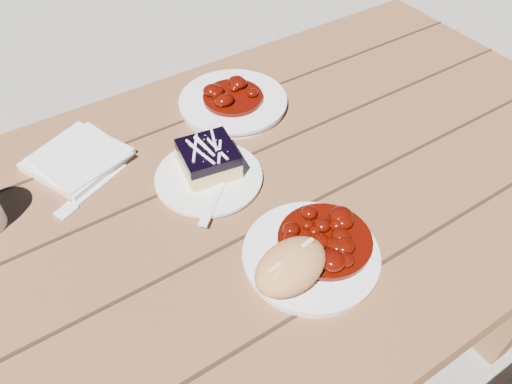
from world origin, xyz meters
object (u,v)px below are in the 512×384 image
main_plate (311,256)px  bread_roll (291,267)px  picnic_table (130,311)px  blueberry_cake (208,158)px  dessert_plate (209,178)px  second_plate (233,103)px

main_plate → bread_roll: bread_roll is taller
picnic_table → main_plate: main_plate is taller
picnic_table → blueberry_cake: bearing=19.7°
picnic_table → bread_roll: bearing=-43.6°
main_plate → blueberry_cake: blueberry_cake is taller
bread_roll → dessert_plate: size_ratio=0.65×
dessert_plate → second_plate: size_ratio=0.85×
main_plate → bread_roll: size_ratio=1.71×
picnic_table → main_plate: (0.26, -0.17, 0.17)m
picnic_table → main_plate: 0.35m
bread_roll → dessert_plate: 0.26m
dessert_plate → blueberry_cake: (0.01, 0.01, 0.03)m
second_plate → picnic_table: bearing=-147.8°
blueberry_cake → second_plate: (0.14, 0.15, -0.03)m
bread_roll → blueberry_cake: bearing=86.0°
main_plate → blueberry_cake: size_ratio=1.91×
main_plate → blueberry_cake: 0.26m
dessert_plate → blueberry_cake: size_ratio=1.73×
main_plate → bread_roll: bearing=-160.0°
picnic_table → second_plate: 0.46m
second_plate → bread_roll: bearing=-110.8°
bread_roll → picnic_table: bearing=136.4°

